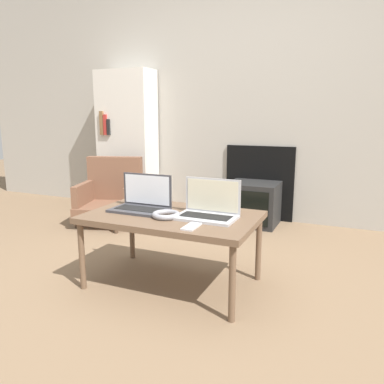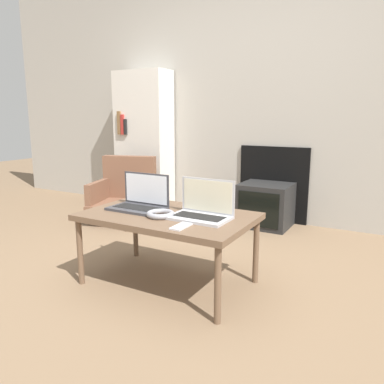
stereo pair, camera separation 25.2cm
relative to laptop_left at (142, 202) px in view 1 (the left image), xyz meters
name	(u,v)px [view 1 (the left image)]	position (x,y,z in m)	size (l,w,h in m)	color
ground_plane	(158,297)	(0.22, -0.22, -0.50)	(14.00, 14.00, 0.00)	#7A6047
wall_back	(252,90)	(0.23, 1.75, 0.79)	(7.00, 0.08, 2.60)	#ADA89E
table	(172,220)	(0.22, -0.02, -0.09)	(1.03, 0.63, 0.45)	brown
laptop_left	(142,202)	(0.00, 0.00, 0.00)	(0.35, 0.22, 0.22)	#38383D
laptop_right	(208,209)	(0.45, 0.00, 0.00)	(0.35, 0.22, 0.22)	#B2B2B7
headphones	(166,215)	(0.22, -0.10, -0.03)	(0.17, 0.17, 0.03)	gray
phone	(192,227)	(0.44, -0.23, -0.05)	(0.07, 0.14, 0.01)	silver
tv	(253,203)	(0.34, 1.49, -0.30)	(0.47, 0.42, 0.41)	black
armchair	(112,193)	(-0.96, 1.01, -0.21)	(0.68, 0.68, 0.64)	brown
bookshelf	(127,141)	(-1.12, 1.55, 0.26)	(0.62, 0.32, 1.53)	silver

